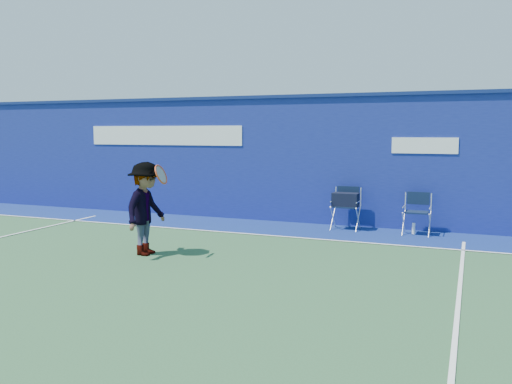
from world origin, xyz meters
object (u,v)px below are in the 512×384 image
at_px(directors_chair_right, 417,222).
at_px(tennis_player, 146,208).
at_px(water_bottle, 414,229).
at_px(directors_chair_left, 346,212).

relative_size(directors_chair_right, tennis_player, 0.54).
bearing_deg(water_bottle, directors_chair_left, 177.92).
height_order(directors_chair_left, water_bottle, directors_chair_left).
bearing_deg(directors_chair_right, tennis_player, -139.13).
xyz_separation_m(directors_chair_right, water_bottle, (-0.06, 0.00, -0.16)).
bearing_deg(directors_chair_right, directors_chair_left, 177.96).
relative_size(water_bottle, tennis_player, 0.15).
xyz_separation_m(water_bottle, tennis_player, (-4.27, -3.75, 0.71)).
bearing_deg(water_bottle, directors_chair_right, -1.00).
xyz_separation_m(directors_chair_left, water_bottle, (1.50, -0.05, -0.27)).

